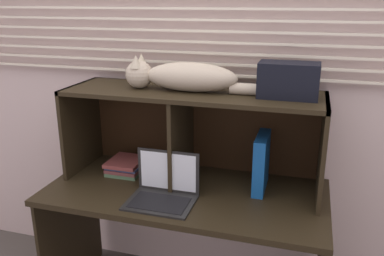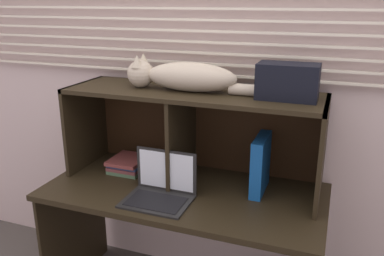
{
  "view_description": "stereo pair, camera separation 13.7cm",
  "coord_description": "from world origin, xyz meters",
  "px_view_note": "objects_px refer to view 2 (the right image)",
  "views": [
    {
      "loc": [
        0.57,
        -1.61,
        1.67
      ],
      "look_at": [
        0.0,
        0.3,
        1.03
      ],
      "focal_mm": 37.74,
      "sensor_mm": 36.0,
      "label": 1
    },
    {
      "loc": [
        0.7,
        -1.57,
        1.67
      ],
      "look_at": [
        0.0,
        0.3,
        1.03
      ],
      "focal_mm": 37.74,
      "sensor_mm": 36.0,
      "label": 2
    }
  ],
  "objects_px": {
    "cat": "(182,76)",
    "book_stack": "(129,164)",
    "laptop": "(160,190)",
    "storage_box": "(288,81)",
    "binder_upright": "(261,164)"
  },
  "relations": [
    {
      "from": "storage_box",
      "to": "book_stack",
      "type": "bearing_deg",
      "value": 179.99
    },
    {
      "from": "laptop",
      "to": "storage_box",
      "type": "distance_m",
      "value": 0.79
    },
    {
      "from": "laptop",
      "to": "book_stack",
      "type": "xyz_separation_m",
      "value": [
        -0.31,
        0.26,
        -0.01
      ]
    },
    {
      "from": "binder_upright",
      "to": "storage_box",
      "type": "height_order",
      "value": "storage_box"
    },
    {
      "from": "cat",
      "to": "binder_upright",
      "type": "height_order",
      "value": "cat"
    },
    {
      "from": "book_stack",
      "to": "storage_box",
      "type": "height_order",
      "value": "storage_box"
    },
    {
      "from": "storage_box",
      "to": "cat",
      "type": "bearing_deg",
      "value": -180.0
    },
    {
      "from": "cat",
      "to": "book_stack",
      "type": "height_order",
      "value": "cat"
    },
    {
      "from": "binder_upright",
      "to": "storage_box",
      "type": "bearing_deg",
      "value": 0.0
    },
    {
      "from": "cat",
      "to": "laptop",
      "type": "bearing_deg",
      "value": -94.21
    },
    {
      "from": "laptop",
      "to": "book_stack",
      "type": "relative_size",
      "value": 1.43
    },
    {
      "from": "binder_upright",
      "to": "book_stack",
      "type": "height_order",
      "value": "binder_upright"
    },
    {
      "from": "binder_upright",
      "to": "storage_box",
      "type": "distance_m",
      "value": 0.44
    },
    {
      "from": "book_stack",
      "to": "storage_box",
      "type": "xyz_separation_m",
      "value": [
        0.85,
        -0.0,
        0.54
      ]
    },
    {
      "from": "binder_upright",
      "to": "book_stack",
      "type": "distance_m",
      "value": 0.76
    }
  ]
}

